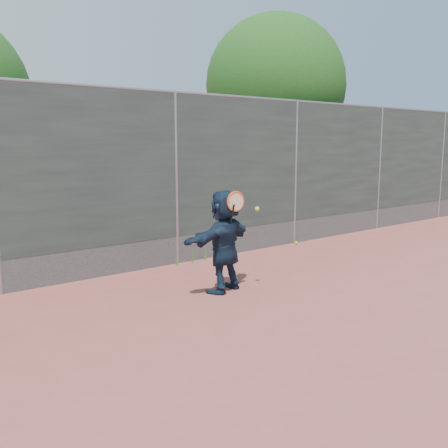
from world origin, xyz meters
TOP-DOWN VIEW (x-y plane):
  - ground at (0.00, 0.00)m, footprint 80.00×80.00m
  - player at (-0.38, 1.66)m, footprint 1.45×0.79m
  - ball_ground at (2.92, 3.35)m, footprint 0.07×0.07m
  - fence at (-0.00, 3.50)m, footprint 20.00×0.06m
  - swing_action at (-0.30, 1.46)m, footprint 0.53×0.18m
  - tree_right at (4.68, 5.75)m, footprint 3.78×3.60m
  - weed_clump at (0.29, 3.38)m, footprint 0.68×0.07m

SIDE VIEW (x-z plane):
  - ground at x=0.00m, z-range 0.00..0.00m
  - ball_ground at x=2.92m, z-range 0.00..0.07m
  - weed_clump at x=0.29m, z-range -0.02..0.28m
  - player at x=-0.38m, z-range 0.00..1.49m
  - swing_action at x=-0.30m, z-range 1.05..1.56m
  - fence at x=0.00m, z-range 0.07..3.09m
  - tree_right at x=4.68m, z-range 0.80..6.19m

